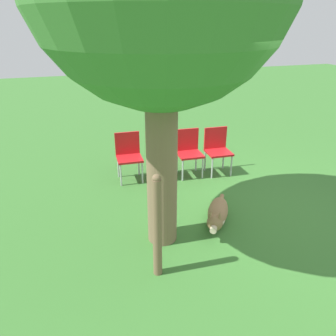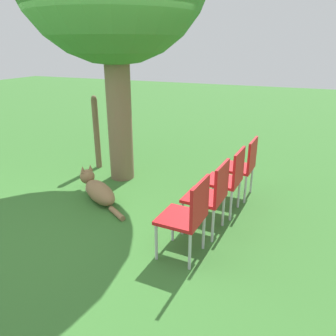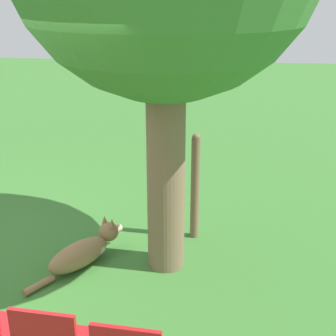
# 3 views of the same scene
# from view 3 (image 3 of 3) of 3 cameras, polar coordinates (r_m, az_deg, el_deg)

# --- Properties ---
(ground_plane) EXTENTS (30.00, 30.00, 0.00)m
(ground_plane) POSITION_cam_3_polar(r_m,az_deg,el_deg) (5.27, -15.42, -10.77)
(ground_plane) COLOR #38702D
(dog) EXTENTS (1.12, 0.77, 0.40)m
(dog) POSITION_cam_3_polar(r_m,az_deg,el_deg) (5.05, -10.14, -9.93)
(dog) COLOR olive
(dog) RESTS_ON ground_plane
(fence_post) EXTENTS (0.10, 0.10, 1.26)m
(fence_post) POSITION_cam_3_polar(r_m,az_deg,el_deg) (5.27, 3.33, -2.25)
(fence_post) COLOR brown
(fence_post) RESTS_ON ground_plane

